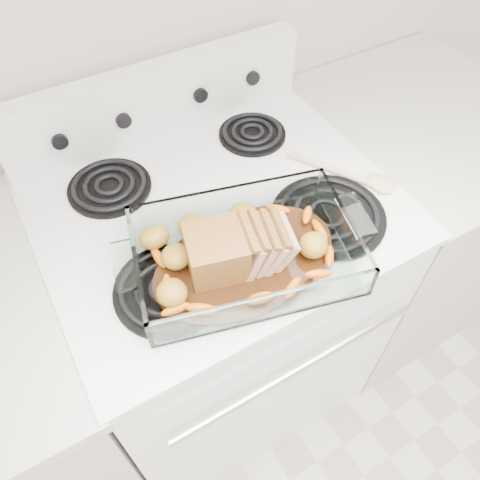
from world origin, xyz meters
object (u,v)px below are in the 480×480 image
counter_right (391,225)px  baking_dish (245,256)px  pork_roast (232,252)px  electric_range (222,306)px

counter_right → baking_dish: bearing=-165.6°
baking_dish → pork_roast: bearing=-165.4°
counter_right → pork_roast: 0.91m
electric_range → baking_dish: electric_range is taller
electric_range → baking_dish: size_ratio=2.67×
electric_range → counter_right: 0.67m
baking_dish → electric_range: bearing=95.1°
counter_right → baking_dish: size_ratio=2.23×
counter_right → pork_roast: (-0.72, -0.18, 0.53)m
baking_dish → pork_roast: 0.04m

